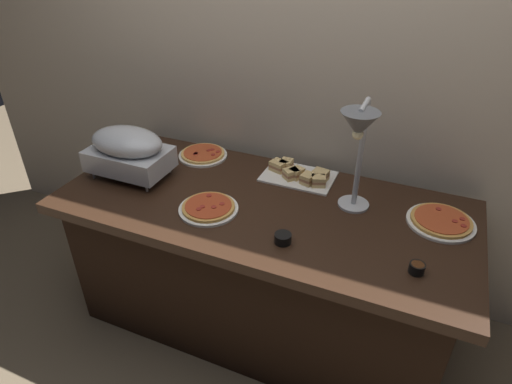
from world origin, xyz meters
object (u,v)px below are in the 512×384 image
(pizza_plate_front, at_px, (203,154))
(sauce_cup_near, at_px, (417,268))
(chafing_dish, at_px, (128,150))
(pizza_plate_raised_stand, at_px, (441,221))
(pizza_plate_center, at_px, (208,208))
(sauce_cup_far, at_px, (283,238))
(heat_lamp, at_px, (359,135))
(sandwich_platter, at_px, (299,174))

(pizza_plate_front, xyz_separation_m, sauce_cup_near, (1.17, -0.50, 0.01))
(chafing_dish, xyz_separation_m, pizza_plate_raised_stand, (1.47, 0.18, -0.13))
(pizza_plate_center, height_order, sauce_cup_far, sauce_cup_far)
(pizza_plate_front, xyz_separation_m, pizza_plate_center, (0.28, -0.44, -0.00))
(pizza_plate_front, bearing_deg, sauce_cup_far, -38.58)
(pizza_plate_center, distance_m, sauce_cup_far, 0.39)
(heat_lamp, xyz_separation_m, sauce_cup_far, (-0.20, -0.26, -0.38))
(heat_lamp, height_order, pizza_plate_center, heat_lamp)
(heat_lamp, bearing_deg, pizza_plate_raised_stand, 18.31)
(chafing_dish, relative_size, sauce_cup_near, 6.86)
(chafing_dish, relative_size, heat_lamp, 0.77)
(sauce_cup_far, bearing_deg, sandwich_platter, 101.50)
(pizza_plate_raised_stand, distance_m, sauce_cup_far, 0.69)
(heat_lamp, distance_m, pizza_plate_front, 0.98)
(chafing_dish, xyz_separation_m, heat_lamp, (1.09, 0.05, 0.26))
(sandwich_platter, distance_m, sauce_cup_near, 0.78)
(pizza_plate_front, height_order, sauce_cup_near, sauce_cup_near)
(sandwich_platter, bearing_deg, pizza_plate_center, -123.32)
(pizza_plate_center, bearing_deg, chafing_dish, 166.19)
(heat_lamp, bearing_deg, chafing_dish, -177.16)
(pizza_plate_front, distance_m, pizza_plate_center, 0.52)
(sandwich_platter, bearing_deg, heat_lamp, -39.03)
(sandwich_platter, xyz_separation_m, sauce_cup_near, (0.62, -0.48, -0.00))
(sauce_cup_near, distance_m, sauce_cup_far, 0.52)
(pizza_plate_raised_stand, bearing_deg, chafing_dish, -173.07)
(sandwich_platter, xyz_separation_m, sauce_cup_far, (0.10, -0.51, -0.00))
(heat_lamp, xyz_separation_m, sauce_cup_near, (0.31, -0.23, -0.38))
(chafing_dish, distance_m, sandwich_platter, 0.85)
(heat_lamp, distance_m, sauce_cup_far, 0.50)
(chafing_dish, height_order, heat_lamp, heat_lamp)
(sandwich_platter, height_order, sauce_cup_near, sandwich_platter)
(heat_lamp, height_order, pizza_plate_front, heat_lamp)
(pizza_plate_raised_stand, height_order, sauce_cup_near, sauce_cup_near)
(pizza_plate_center, distance_m, sauce_cup_near, 0.90)
(sandwich_platter, height_order, sauce_cup_far, sandwich_platter)
(chafing_dish, xyz_separation_m, sauce_cup_far, (0.89, -0.21, -0.12))
(pizza_plate_center, height_order, sandwich_platter, sandwich_platter)
(pizza_plate_front, distance_m, pizza_plate_raised_stand, 1.25)
(sandwich_platter, bearing_deg, pizza_plate_raised_stand, -10.33)
(chafing_dish, height_order, sauce_cup_near, chafing_dish)
(heat_lamp, distance_m, pizza_plate_raised_stand, 0.55)
(heat_lamp, relative_size, sauce_cup_far, 7.42)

